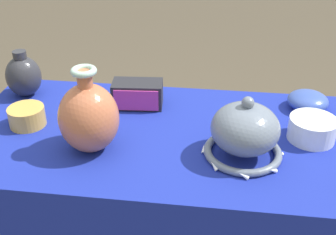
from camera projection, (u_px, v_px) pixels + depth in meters
display_table at (167, 158)px, 1.33m from camera, size 1.29×0.64×0.73m
vase_tall_bulbous at (89, 117)px, 1.18m from camera, size 0.17×0.17×0.26m
vase_dome_bell at (245, 133)px, 1.17m from camera, size 0.23×0.23×0.19m
mosaic_tile_box at (138, 94)px, 1.44m from camera, size 0.18×0.11×0.09m
pot_squat_ochre at (27, 116)px, 1.33m from camera, size 0.11×0.11×0.06m
bowl_shallow_cobalt at (308, 101)px, 1.42m from camera, size 0.14×0.14×0.06m
pot_squat_porcelain at (312, 129)px, 1.26m from camera, size 0.14×0.14×0.07m
jar_round_charcoal at (23, 76)px, 1.49m from camera, size 0.12×0.12×0.17m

